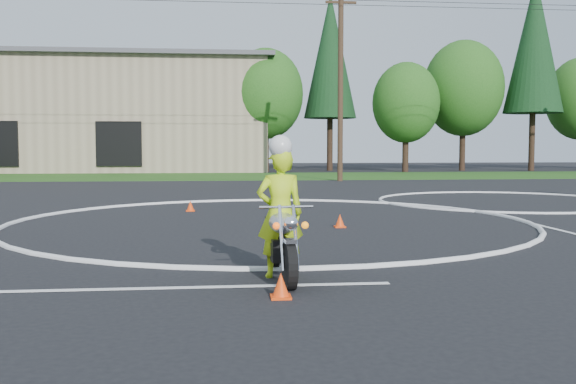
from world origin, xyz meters
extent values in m
plane|color=black|center=(0.00, 0.00, 0.00)|extent=(120.00, 120.00, 0.00)
cube|color=#1E4714|center=(0.00, 27.00, 0.01)|extent=(120.00, 10.00, 0.02)
torus|color=silver|center=(0.00, 3.00, 0.01)|extent=(12.12, 12.12, 0.12)
torus|color=silver|center=(8.00, 8.00, 0.01)|extent=(8.10, 8.10, 0.10)
cube|color=silver|center=(-3.00, -4.00, 0.01)|extent=(8.00, 0.12, 0.01)
cylinder|color=black|center=(-0.32, -4.22, 0.30)|extent=(0.16, 0.60, 0.59)
cylinder|color=black|center=(-0.42, -2.83, 0.30)|extent=(0.16, 0.60, 0.59)
cube|color=black|center=(-0.37, -3.48, 0.40)|extent=(0.31, 0.56, 0.30)
ellipsoid|color=silver|center=(-0.36, -3.67, 0.77)|extent=(0.40, 0.66, 0.28)
cube|color=black|center=(-0.39, -3.18, 0.73)|extent=(0.30, 0.61, 0.10)
cylinder|color=white|center=(-0.42, -4.15, 0.64)|extent=(0.07, 0.36, 0.80)
cylinder|color=#BABAC1|center=(-0.24, -4.13, 0.64)|extent=(0.07, 0.36, 0.80)
cube|color=silver|center=(-0.32, -4.24, 0.61)|extent=(0.15, 0.23, 0.05)
cylinder|color=silver|center=(-0.34, -3.97, 1.01)|extent=(0.69, 0.08, 0.04)
sphere|color=white|center=(-0.32, -4.32, 0.84)|extent=(0.18, 0.18, 0.18)
sphere|color=#FF550C|center=(-0.49, -4.31, 0.81)|extent=(0.09, 0.09, 0.09)
sphere|color=orange|center=(-0.14, -4.29, 0.81)|extent=(0.09, 0.09, 0.09)
cylinder|color=white|center=(-0.24, -3.07, 0.30)|extent=(0.13, 0.80, 0.08)
imported|color=#B8DE17|center=(-0.37, -3.43, 0.88)|extent=(0.67, 0.46, 1.75)
sphere|color=silver|center=(-0.37, -3.47, 1.78)|extent=(0.32, 0.32, 0.32)
cone|color=#FE430D|center=(-0.47, -4.65, 0.15)|extent=(0.22, 0.22, 0.30)
cube|color=#FE430D|center=(-0.47, -4.65, 0.01)|extent=(0.24, 0.24, 0.03)
cone|color=#FE430D|center=(1.44, 1.84, 0.15)|extent=(0.22, 0.22, 0.30)
cube|color=#FE430D|center=(1.44, 1.84, 0.01)|extent=(0.24, 0.24, 0.03)
cone|color=#FE430D|center=(-2.03, 5.81, 0.15)|extent=(0.22, 0.22, 0.30)
cube|color=#FE430D|center=(-2.03, 5.81, 0.01)|extent=(0.24, 0.24, 0.03)
cube|color=tan|center=(-18.00, 40.00, 4.00)|extent=(40.00, 16.00, 8.00)
cube|color=#4C4C51|center=(-18.00, 40.00, 8.15)|extent=(41.00, 17.00, 0.30)
cube|color=black|center=(-8.00, 31.90, 2.00)|extent=(3.00, 0.16, 3.00)
cylinder|color=#382619|center=(2.00, 34.00, 1.62)|extent=(0.44, 0.44, 3.24)
ellipsoid|color=#1E5116|center=(2.00, 34.00, 5.58)|extent=(5.40, 5.40, 6.48)
cylinder|color=#382619|center=(7.00, 36.00, 1.98)|extent=(0.44, 0.44, 3.96)
cone|color=black|center=(7.00, 36.00, 8.63)|extent=(3.96, 3.96, 9.35)
cylinder|color=#382619|center=(12.00, 33.00, 1.44)|extent=(0.44, 0.44, 2.88)
ellipsoid|color=#1E5116|center=(12.00, 33.00, 4.96)|extent=(4.80, 4.80, 5.76)
cylinder|color=#382619|center=(17.00, 35.00, 1.80)|extent=(0.44, 0.44, 3.60)
ellipsoid|color=#1E5116|center=(17.00, 35.00, 6.20)|extent=(6.00, 6.00, 7.20)
cylinder|color=#382619|center=(22.00, 34.00, 2.16)|extent=(0.44, 0.44, 4.32)
cone|color=black|center=(22.00, 34.00, 9.42)|extent=(4.32, 4.32, 10.20)
cylinder|color=#382619|center=(-2.00, 35.00, 1.44)|extent=(0.44, 0.44, 2.88)
ellipsoid|color=#1E5116|center=(-2.00, 35.00, 4.96)|extent=(4.80, 4.80, 5.76)
cylinder|color=#473321|center=(5.00, 21.00, 5.00)|extent=(0.28, 0.28, 10.00)
cube|color=#473321|center=(5.00, 21.00, 9.20)|extent=(1.60, 0.12, 0.12)
cylinder|color=black|center=(-5.00, 21.55, 9.20)|extent=(20.00, 0.02, 0.02)
cylinder|color=black|center=(15.00, 20.45, 9.20)|extent=(20.00, 0.02, 0.02)
cylinder|color=black|center=(15.00, 21.55, 9.20)|extent=(20.00, 0.02, 0.02)
camera|label=1|loc=(-1.15, -12.04, 1.77)|focal=40.00mm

